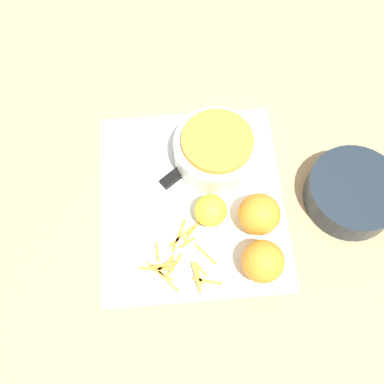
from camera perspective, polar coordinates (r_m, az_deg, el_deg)
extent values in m
plane|color=tan|center=(0.90, 0.00, -0.95)|extent=(4.00, 4.00, 0.00)
cube|color=silver|center=(0.90, 0.00, -0.87)|extent=(0.40, 0.36, 0.01)
cylinder|color=silver|center=(0.91, 3.13, 5.31)|extent=(0.17, 0.17, 0.06)
cylinder|color=orange|center=(0.88, 3.24, 6.45)|extent=(0.14, 0.14, 0.02)
cylinder|color=#1E2833|center=(0.93, 19.69, -0.10)|extent=(0.18, 0.18, 0.06)
cube|color=black|center=(0.91, -1.46, 2.63)|extent=(0.07, 0.09, 0.02)
cube|color=silver|center=(0.89, -6.76, -1.75)|extent=(0.09, 0.11, 0.00)
sphere|color=orange|center=(0.85, 8.54, -2.80)|extent=(0.08, 0.08, 0.08)
sphere|color=orange|center=(0.82, 8.99, -8.70)|extent=(0.08, 0.08, 0.08)
sphere|color=yellow|center=(0.85, 2.39, -2.36)|extent=(0.06, 0.06, 0.06)
cube|color=orange|center=(0.86, -1.33, -5.66)|extent=(0.04, 0.05, 0.00)
cube|color=#F99C37|center=(0.85, 1.20, -9.80)|extent=(0.03, 0.02, 0.00)
cube|color=orange|center=(0.84, -3.43, -9.24)|extent=(0.01, 0.05, 0.00)
cube|color=gold|center=(0.84, 1.03, -10.49)|extent=(0.04, 0.01, 0.00)
cube|color=gold|center=(0.84, 1.96, -11.28)|extent=(0.02, 0.05, 0.00)
cube|color=orange|center=(0.86, -1.66, -5.57)|extent=(0.07, 0.03, 0.00)
cube|color=orange|center=(0.85, -4.38, -7.61)|extent=(0.04, 0.01, 0.00)
cube|color=orange|center=(0.85, -2.92, -8.95)|extent=(0.03, 0.02, 0.00)
cube|color=orange|center=(0.85, -4.54, -9.68)|extent=(0.01, 0.07, 0.00)
cube|color=orange|center=(0.85, -4.07, -10.08)|extent=(0.04, 0.05, 0.00)
cube|color=orange|center=(0.85, 1.75, -7.89)|extent=(0.04, 0.04, 0.00)
cube|color=orange|center=(0.84, -3.43, -10.88)|extent=(0.06, 0.05, 0.00)
cube|color=orange|center=(0.87, -0.01, -4.99)|extent=(0.04, 0.04, 0.00)
cube|color=orange|center=(0.86, -0.61, -6.48)|extent=(0.02, 0.03, 0.00)
cube|color=orange|center=(0.84, 0.56, -10.74)|extent=(0.06, 0.02, 0.00)
cube|color=orange|center=(0.85, -3.49, -9.26)|extent=(0.03, 0.04, 0.00)
cube|color=orange|center=(0.85, -2.22, -9.23)|extent=(0.04, 0.03, 0.00)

